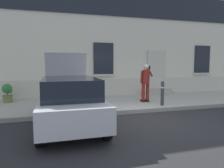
{
  "coord_description": "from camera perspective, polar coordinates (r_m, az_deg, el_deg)",
  "views": [
    {
      "loc": [
        -2.91,
        -6.21,
        1.91
      ],
      "look_at": [
        -0.7,
        1.6,
        1.1
      ],
      "focal_mm": 32.37,
      "sensor_mm": 36.0,
      "label": 1
    }
  ],
  "objects": [
    {
      "name": "sidewalk",
      "position": [
        9.64,
        2.05,
        -5.27
      ],
      "size": [
        24.0,
        3.6,
        0.15
      ],
      "primitive_type": "cube",
      "color": "#99968E",
      "rests_on": "ground"
    },
    {
      "name": "person_on_phone",
      "position": [
        9.39,
        9.5,
        0.99
      ],
      "size": [
        0.51,
        0.46,
        1.75
      ],
      "rotation": [
        0.0,
        0.0,
        -0.17
      ],
      "color": "maroon",
      "rests_on": "sidewalk"
    },
    {
      "name": "entrance_stoop",
      "position": [
        12.13,
        12.77,
        -2.15
      ],
      "size": [
        1.82,
        0.64,
        0.32
      ],
      "color": "#9E998E",
      "rests_on": "sidewalk"
    },
    {
      "name": "building_facade",
      "position": [
        12.0,
        -1.62,
        14.41
      ],
      "size": [
        24.0,
        1.52,
        7.5
      ],
      "color": "beige",
      "rests_on": "ground"
    },
    {
      "name": "bollard_far_left",
      "position": [
        7.69,
        -10.04,
        -3.34
      ],
      "size": [
        0.15,
        0.15,
        1.04
      ],
      "color": "#333338",
      "rests_on": "sidewalk"
    },
    {
      "name": "hatchback_car_silver",
      "position": [
        6.31,
        -11.84,
        -4.56
      ],
      "size": [
        1.81,
        4.08,
        2.34
      ],
      "color": "#B7B7BF",
      "rests_on": "ground"
    },
    {
      "name": "planter_olive",
      "position": [
        10.38,
        -27.42,
        -2.17
      ],
      "size": [
        0.44,
        0.44,
        0.86
      ],
      "color": "#606B38",
      "rests_on": "sidewalk"
    },
    {
      "name": "planter_cream",
      "position": [
        10.21,
        -13.56,
        -1.81
      ],
      "size": [
        0.44,
        0.44,
        0.86
      ],
      "color": "beige",
      "rests_on": "sidewalk"
    },
    {
      "name": "curb_edge",
      "position": [
        7.93,
        6.21,
        -7.71
      ],
      "size": [
        24.0,
        0.12,
        0.15
      ],
      "primitive_type": "cube",
      "color": "gray",
      "rests_on": "ground"
    },
    {
      "name": "bollard_near_person",
      "position": [
        8.81,
        14.04,
        -2.28
      ],
      "size": [
        0.15,
        0.15,
        1.04
      ],
      "color": "#333338",
      "rests_on": "sidewalk"
    },
    {
      "name": "ground_plane",
      "position": [
        7.12,
        9.07,
        -9.94
      ],
      "size": [
        80.0,
        80.0,
        0.0
      ],
      "primitive_type": "plane",
      "color": "#232326"
    }
  ]
}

